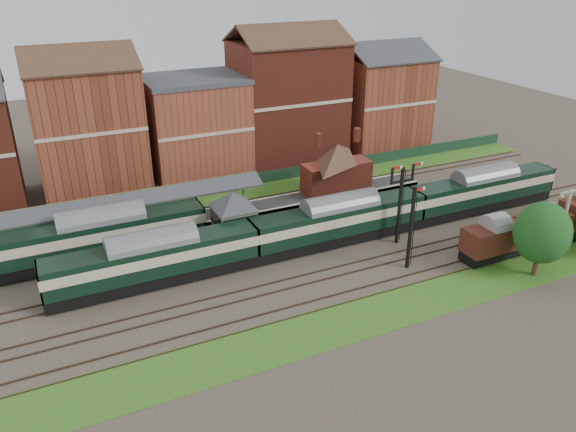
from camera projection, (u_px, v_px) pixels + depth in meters
name	position (u px, v px, depth m)	size (l,w,h in m)	color
ground	(277.00, 256.00, 53.57)	(160.00, 160.00, 0.00)	#473D33
grass_back	(222.00, 197.00, 66.67)	(90.00, 4.50, 0.06)	#2D6619
grass_front	(340.00, 324.00, 43.73)	(90.00, 5.00, 0.06)	#2D6619
fence	(216.00, 186.00, 68.00)	(90.00, 0.12, 1.50)	#193823
platform	(196.00, 222.00, 59.41)	(55.00, 3.40, 1.00)	#2D2D2D
signal_box	(234.00, 219.00, 53.72)	(5.40, 5.40, 6.00)	#5D6B4C
brick_hut	(308.00, 222.00, 57.66)	(3.20, 2.64, 2.94)	brown
station_building	(337.00, 167.00, 64.53)	(8.10, 8.10, 5.90)	maroon
canopy	(135.00, 195.00, 55.36)	(26.00, 3.89, 4.08)	#4E5736
semaphore_bracket	(400.00, 200.00, 54.22)	(3.60, 0.25, 8.18)	black
semaphore_siding	(411.00, 227.00, 49.96)	(1.23, 0.25, 8.00)	black
yard_lamp	(564.00, 219.00, 51.75)	(2.60, 0.22, 7.00)	beige
town_backdrop	(194.00, 121.00, 71.02)	(69.00, 10.00, 16.00)	maroon
dmu_train	(340.00, 220.00, 55.16)	(55.14, 2.90, 4.24)	black
platform_railcar	(104.00, 235.00, 52.12)	(18.94, 2.98, 4.36)	black
goods_van_a	(493.00, 240.00, 52.34)	(5.87, 2.54, 3.56)	black
goods_van_b	(542.00, 228.00, 54.82)	(5.64, 2.44, 3.42)	black
tree_far	(542.00, 233.00, 48.64)	(4.84, 4.84, 7.05)	#382619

